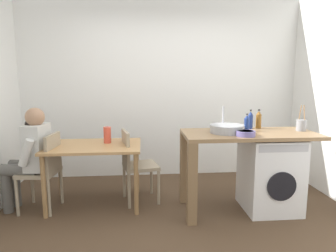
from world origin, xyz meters
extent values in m
plane|color=#4C3826|center=(0.00, 0.00, 0.00)|extent=(5.46, 5.46, 0.00)
cube|color=white|center=(0.00, 1.75, 1.35)|extent=(4.60, 0.10, 2.70)
cube|color=tan|center=(-0.88, 0.64, 0.72)|extent=(1.10, 0.76, 0.03)
cylinder|color=#977045|center=(-1.38, 0.31, 0.35)|extent=(0.05, 0.05, 0.71)
cylinder|color=#977045|center=(-0.38, 0.31, 0.35)|extent=(0.05, 0.05, 0.71)
cylinder|color=#977045|center=(-1.38, 0.97, 0.35)|extent=(0.05, 0.05, 0.71)
cylinder|color=#977045|center=(-0.38, 0.97, 0.35)|extent=(0.05, 0.05, 0.71)
cube|color=gray|center=(-1.50, 0.54, 0.45)|extent=(0.44, 0.44, 0.04)
cube|color=gray|center=(-1.32, 0.52, 0.68)|extent=(0.08, 0.38, 0.45)
cylinder|color=gray|center=(-1.70, 0.38, 0.23)|extent=(0.04, 0.04, 0.45)
cylinder|color=gray|center=(-1.66, 0.74, 0.23)|extent=(0.04, 0.04, 0.45)
cylinder|color=gray|center=(-1.34, 0.34, 0.23)|extent=(0.04, 0.04, 0.45)
cylinder|color=gray|center=(-1.30, 0.70, 0.23)|extent=(0.04, 0.04, 0.45)
cube|color=gray|center=(-0.33, 0.69, 0.45)|extent=(0.48, 0.48, 0.04)
cube|color=gray|center=(-0.51, 0.65, 0.68)|extent=(0.12, 0.38, 0.45)
cylinder|color=gray|center=(-0.19, 0.90, 0.23)|extent=(0.04, 0.04, 0.45)
cylinder|color=gray|center=(-0.12, 0.55, 0.23)|extent=(0.04, 0.04, 0.45)
cylinder|color=gray|center=(-0.55, 0.83, 0.23)|extent=(0.04, 0.04, 0.45)
cylinder|color=gray|center=(-0.47, 0.47, 0.23)|extent=(0.04, 0.04, 0.45)
cylinder|color=#595651|center=(-1.85, 0.49, 0.23)|extent=(0.11, 0.11, 0.45)
cylinder|color=#595651|center=(-1.83, 0.67, 0.23)|extent=(0.11, 0.11, 0.45)
cylinder|color=#595651|center=(-1.69, 0.47, 0.50)|extent=(0.41, 0.19, 0.14)
cylinder|color=#595651|center=(-1.67, 0.65, 0.50)|extent=(0.41, 0.19, 0.14)
cube|color=silver|center=(-1.50, 0.54, 0.75)|extent=(0.24, 0.36, 0.52)
cylinder|color=silver|center=(-1.55, 0.33, 0.74)|extent=(0.20, 0.11, 0.31)
cylinder|color=silver|center=(-1.50, 0.75, 0.74)|extent=(0.20, 0.11, 0.31)
sphere|color=#A57A5B|center=(-1.50, 0.54, 1.09)|extent=(0.21, 0.21, 0.21)
sphere|color=black|center=(-1.56, 0.55, 1.01)|extent=(0.12, 0.12, 0.12)
cube|color=olive|center=(0.90, 0.33, 0.90)|extent=(1.50, 0.68, 0.04)
cube|color=brown|center=(0.20, 0.04, 0.44)|extent=(0.10, 0.10, 0.88)
cube|color=brown|center=(0.20, 0.62, 0.44)|extent=(0.10, 0.10, 0.88)
cube|color=white|center=(1.17, 0.33, 0.43)|extent=(0.60, 0.60, 0.86)
cylinder|color=black|center=(1.17, 0.02, 0.39)|extent=(0.32, 0.02, 0.32)
cube|color=#B2B2B7|center=(1.17, 0.03, 0.80)|extent=(0.54, 0.01, 0.08)
cylinder|color=#9EA0A5|center=(0.64, 0.33, 0.97)|extent=(0.38, 0.38, 0.09)
cylinder|color=#B2B2B7|center=(0.64, 0.51, 1.06)|extent=(0.02, 0.02, 0.28)
cylinder|color=navy|center=(0.89, 0.41, 0.99)|extent=(0.06, 0.06, 0.15)
cone|color=navy|center=(0.89, 0.41, 1.09)|extent=(0.05, 0.05, 0.04)
cylinder|color=#262626|center=(0.89, 0.41, 1.12)|extent=(0.02, 0.02, 0.02)
cylinder|color=navy|center=(1.00, 0.57, 1.00)|extent=(0.06, 0.06, 0.17)
cone|color=navy|center=(1.00, 0.57, 1.11)|extent=(0.05, 0.05, 0.05)
cylinder|color=#262626|center=(1.00, 0.57, 1.14)|extent=(0.02, 0.02, 0.02)
cylinder|color=brown|center=(1.11, 0.59, 1.00)|extent=(0.07, 0.07, 0.17)
cone|color=brown|center=(1.11, 0.59, 1.11)|extent=(0.06, 0.06, 0.05)
cylinder|color=#262626|center=(1.11, 0.59, 1.14)|extent=(0.03, 0.03, 0.02)
cylinder|color=slate|center=(0.78, 0.13, 0.95)|extent=(0.21, 0.21, 0.06)
cylinder|color=#3D375B|center=(0.78, 0.13, 0.96)|extent=(0.16, 0.16, 0.03)
cylinder|color=gray|center=(1.53, 0.38, 0.99)|extent=(0.11, 0.11, 0.13)
cylinder|color=#99724C|center=(1.51, 0.39, 1.13)|extent=(0.01, 0.04, 0.18)
cylinder|color=#99724C|center=(1.55, 0.36, 1.13)|extent=(0.01, 0.05, 0.18)
cylinder|color=#D84C38|center=(-0.73, 0.74, 0.84)|extent=(0.09, 0.09, 0.20)
cube|color=#B2B2B7|center=(0.85, 0.23, 0.92)|extent=(0.15, 0.06, 0.01)
cube|color=#262628|center=(0.85, 0.23, 0.92)|extent=(0.15, 0.06, 0.01)
camera|label=1|loc=(-0.31, -2.89, 1.53)|focal=31.94mm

